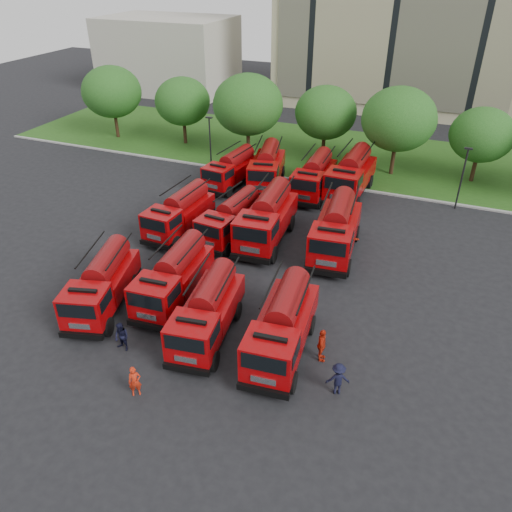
{
  "coord_description": "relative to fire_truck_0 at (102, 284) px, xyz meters",
  "views": [
    {
      "loc": [
        10.75,
        -22.7,
        17.85
      ],
      "look_at": [
        0.91,
        1.57,
        1.8
      ],
      "focal_mm": 35.0,
      "sensor_mm": 36.0,
      "label": 1
    }
  ],
  "objects": [
    {
      "name": "tree_1",
      "position": [
        -9.73,
        27.2,
        2.98
      ],
      "size": [
        5.71,
        5.71,
        6.98
      ],
      "color": "#382314",
      "rests_on": "ground"
    },
    {
      "name": "apartment_building",
      "position": [
        8.27,
        52.14,
        10.93
      ],
      "size": [
        30.0,
        14.18,
        25.0
      ],
      "color": "#C1B890",
      "rests_on": "ground"
    },
    {
      "name": "fire_truck_8",
      "position": [
        -0.48,
        18.92,
        -0.08
      ],
      "size": [
        2.97,
        6.71,
        2.96
      ],
      "rotation": [
        0.0,
        0.0,
        -0.11
      ],
      "color": "black",
      "rests_on": "ground"
    },
    {
      "name": "firefighter_3",
      "position": [
        14.25,
        -1.53,
        -1.57
      ],
      "size": [
        1.26,
        0.97,
        1.74
      ],
      "primitive_type": "imported",
      "rotation": [
        0.0,
        0.0,
        3.54
      ],
      "color": "black",
      "rests_on": "ground"
    },
    {
      "name": "fire_truck_7",
      "position": [
        10.87,
        11.09,
        0.19
      ],
      "size": [
        3.41,
        7.91,
        3.5
      ],
      "rotation": [
        0.0,
        0.0,
        0.1
      ],
      "color": "black",
      "rests_on": "ground"
    },
    {
      "name": "firefighter_2",
      "position": [
        12.94,
        0.34,
        -1.57
      ],
      "size": [
        0.85,
        1.22,
        1.89
      ],
      "primitive_type": "imported",
      "rotation": [
        0.0,
        0.0,
        1.78
      ],
      "color": "#B6230E",
      "rests_on": "ground"
    },
    {
      "name": "fire_truck_4",
      "position": [
        -0.44,
        9.7,
        -0.02
      ],
      "size": [
        2.76,
        6.86,
        3.07
      ],
      "rotation": [
        0.0,
        0.0,
        -0.05
      ],
      "color": "black",
      "rests_on": "ground"
    },
    {
      "name": "lamp_post_0",
      "position": [
        -3.73,
        21.4,
        1.33
      ],
      "size": [
        0.6,
        0.25,
        5.11
      ],
      "color": "black",
      "rests_on": "ground"
    },
    {
      "name": "tree_3",
      "position": [
        5.27,
        28.2,
        3.11
      ],
      "size": [
        5.88,
        5.88,
        7.19
      ],
      "color": "#382314",
      "rests_on": "ground"
    },
    {
      "name": "tree_2",
      "position": [
        -1.73,
        25.7,
        3.79
      ],
      "size": [
        6.72,
        6.72,
        8.22
      ],
      "color": "#382314",
      "rests_on": "ground"
    },
    {
      "name": "firefighter_4",
      "position": [
        3.09,
        4.02,
        -1.57
      ],
      "size": [
        0.92,
        0.88,
        1.58
      ],
      "primitive_type": "imported",
      "rotation": [
        0.0,
        0.0,
        2.47
      ],
      "color": "black",
      "rests_on": "ground"
    },
    {
      "name": "fire_truck_0",
      "position": [
        0.0,
        0.0,
        0.0
      ],
      "size": [
        4.09,
        7.22,
        3.12
      ],
      "rotation": [
        0.0,
        0.0,
        0.27
      ],
      "color": "black",
      "rests_on": "ground"
    },
    {
      "name": "firefighter_5",
      "position": [
        11.68,
        11.77,
        -1.57
      ],
      "size": [
        1.47,
        0.68,
        1.56
      ],
      "primitive_type": "imported",
      "rotation": [
        0.0,
        0.0,
        3.1
      ],
      "color": "#B6230E",
      "rests_on": "ground"
    },
    {
      "name": "curb",
      "position": [
        6.27,
        22.1,
        -1.5
      ],
      "size": [
        70.0,
        0.3,
        0.14
      ],
      "primitive_type": "cube",
      "color": "gray",
      "rests_on": "ground"
    },
    {
      "name": "fire_truck_6",
      "position": [
        5.95,
        10.86,
        0.21
      ],
      "size": [
        3.31,
        7.97,
        3.54
      ],
      "rotation": [
        0.0,
        0.0,
        0.07
      ],
      "color": "black",
      "rests_on": "ground"
    },
    {
      "name": "side_building",
      "position": [
        -23.73,
        48.2,
        3.43
      ],
      "size": [
        18.0,
        12.0,
        10.0
      ],
      "primitive_type": "cube",
      "color": "#ACA798",
      "rests_on": "ground"
    },
    {
      "name": "firefighter_1",
      "position": [
        3.16,
        -2.81,
        -1.57
      ],
      "size": [
        0.89,
        0.58,
        1.69
      ],
      "primitive_type": "imported",
      "rotation": [
        0.0,
        0.0,
        -0.16
      ],
      "color": "black",
      "rests_on": "ground"
    },
    {
      "name": "lawn",
      "position": [
        6.27,
        30.2,
        -1.51
      ],
      "size": [
        70.0,
        16.0,
        0.12
      ],
      "primitive_type": "cube",
      "color": "#1D4612",
      "rests_on": "ground"
    },
    {
      "name": "tree_4",
      "position": [
        12.27,
        26.7,
        3.65
      ],
      "size": [
        6.55,
        6.55,
        8.01
      ],
      "color": "#382314",
      "rests_on": "ground"
    },
    {
      "name": "fire_truck_1",
      "position": [
        3.46,
        2.15,
        0.02
      ],
      "size": [
        2.94,
        7.09,
        3.16
      ],
      "rotation": [
        0.0,
        0.0,
        0.07
      ],
      "color": "black",
      "rests_on": "ground"
    },
    {
      "name": "ground",
      "position": [
        6.27,
        4.2,
        -1.57
      ],
      "size": [
        140.0,
        140.0,
        0.0
      ],
      "primitive_type": "plane",
      "color": "black",
      "rests_on": "ground"
    },
    {
      "name": "fire_truck_10",
      "position": [
        6.79,
        19.81,
        0.05
      ],
      "size": [
        2.76,
        7.14,
        3.22
      ],
      "rotation": [
        0.0,
        0.0,
        0.03
      ],
      "color": "black",
      "rests_on": "ground"
    },
    {
      "name": "fire_truck_2",
      "position": [
        6.77,
        -0.04,
        -0.01
      ],
      "size": [
        3.26,
        7.07,
        3.1
      ],
      "rotation": [
        0.0,
        0.0,
        0.14
      ],
      "color": "black",
      "rests_on": "ground"
    },
    {
      "name": "firefighter_0",
      "position": [
        5.55,
        -5.18,
        -1.57
      ],
      "size": [
        0.74,
        0.71,
        1.63
      ],
      "primitive_type": "imported",
      "rotation": [
        0.0,
        0.0,
        0.66
      ],
      "color": "#B6230E",
      "rests_on": "ground"
    },
    {
      "name": "tree_5",
      "position": [
        19.27,
        27.7,
        2.78
      ],
      "size": [
        5.46,
        5.46,
        6.68
      ],
      "color": "#382314",
      "rests_on": "ground"
    },
    {
      "name": "fire_truck_5",
      "position": [
        3.44,
        10.29,
        -0.06
      ],
      "size": [
        2.94,
        6.77,
        2.99
      ],
      "rotation": [
        0.0,
        0.0,
        -0.1
      ],
      "color": "black",
      "rests_on": "ground"
    },
    {
      "name": "fire_truck_9",
      "position": [
        2.37,
        20.15,
        0.09
      ],
      "size": [
        4.07,
        7.63,
        3.3
      ],
      "rotation": [
        0.0,
        0.0,
        0.23
      ],
      "color": "black",
      "rests_on": "ground"
    },
    {
      "name": "tree_0",
      "position": [
        -17.73,
        26.2,
        3.45
      ],
      "size": [
        6.3,
        6.3,
        7.7
      ],
      "color": "#382314",
      "rests_on": "ground"
    },
    {
      "name": "fire_truck_11",
      "position": [
        9.67,
        20.86,
        0.24
      ],
      "size": [
        3.08,
        7.96,
        3.59
      ],
      "rotation": [
        0.0,
        0.0,
        -0.03
      ],
      "color": "black",
      "rests_on": "ground"
    },
    {
      "name": "lamp_post_1",
      "position": [
        18.27,
        21.4,
        1.33
      ],
      "size": [
        0.6,
        0.25,
        5.11
      ],
      "color": "black",
      "rests_on": "ground"
    },
    {
      "name": "fire_truck_3",
      "position": [
        10.87,
        0.23,
        0.07
      ],
      "size": [
        3.15,
        7.36,
        3.26
      ],
      "rotation": [
        0.0,
        0.0,
        0.09
      ],
      "color": "black",
      "rests_on": "ground"
    }
  ]
}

